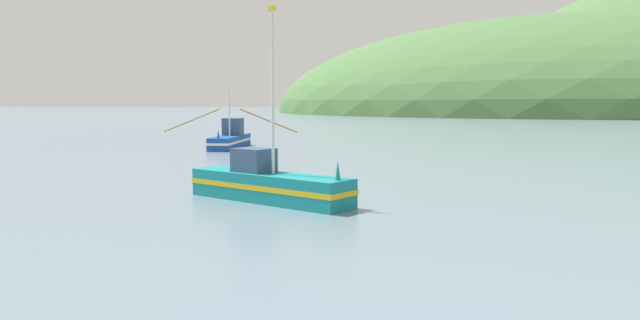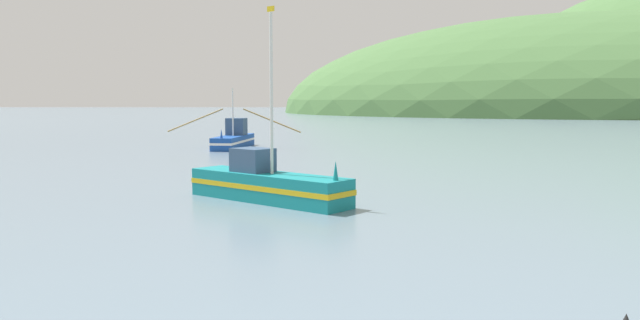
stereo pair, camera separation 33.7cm
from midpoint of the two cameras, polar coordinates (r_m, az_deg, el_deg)
The scene contains 3 objects.
hill_mid_right at distance 204.06m, azimuth 22.87°, elevation 4.08°, with size 183.96×147.16×57.03m, color #47703D.
fishing_boat_blue at distance 50.64m, azimuth -8.50°, elevation 1.95°, with size 11.02×7.65×4.80m.
fishing_boat_teal at distance 23.99m, azimuth -5.27°, elevation -2.21°, with size 6.68×5.83×7.40m.
Camera 1 is at (-2.08, -4.10, 3.93)m, focal length 34.71 mm.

